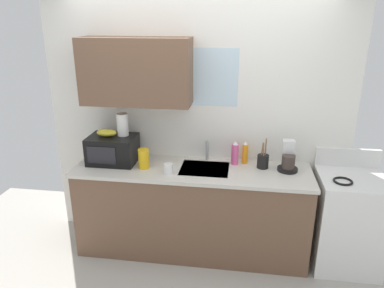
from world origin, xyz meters
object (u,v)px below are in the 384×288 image
object	(u,v)px
paper_towel_roll	(123,125)
coffee_maker	(288,159)
stove_range	(347,220)
microwave	(113,149)
cereal_canister	(144,159)
utensil_crock	(263,161)
dish_soap_bottle_orange	(245,153)
banana_bunch	(107,133)
dish_soap_bottle_pink	(235,153)
mug_white	(168,169)

from	to	relation	value
paper_towel_roll	coffee_maker	size ratio (longest dim) A/B	0.79
stove_range	microwave	bearing A→B (deg)	178.87
paper_towel_roll	coffee_maker	xyz separation A→B (m)	(1.60, 0.01, -0.28)
cereal_canister	utensil_crock	world-z (taller)	utensil_crock
paper_towel_roll	dish_soap_bottle_orange	xyz separation A→B (m)	(1.20, 0.11, -0.27)
banana_bunch	dish_soap_bottle_pink	world-z (taller)	banana_bunch
stove_range	banana_bunch	size ratio (longest dim) A/B	5.40
paper_towel_roll	dish_soap_bottle_orange	size ratio (longest dim) A/B	0.95
banana_bunch	cereal_canister	distance (m)	0.45
stove_range	coffee_maker	xyz separation A→B (m)	(-0.58, 0.10, 0.55)
paper_towel_roll	utensil_crock	size ratio (longest dim) A/B	0.76
cereal_canister	mug_white	distance (m)	0.28
paper_towel_roll	dish_soap_bottle_pink	xyz separation A→B (m)	(1.10, 0.08, -0.27)
paper_towel_roll	mug_white	world-z (taller)	paper_towel_roll
coffee_maker	dish_soap_bottle_orange	world-z (taller)	coffee_maker
paper_towel_roll	mug_white	xyz separation A→B (m)	(0.50, -0.24, -0.33)
banana_bunch	paper_towel_roll	bearing A→B (deg)	18.43
banana_bunch	utensil_crock	xyz separation A→B (m)	(1.52, 0.07, -0.23)
stove_range	coffee_maker	distance (m)	0.80
microwave	coffee_maker	distance (m)	1.70
stove_range	paper_towel_roll	bearing A→B (deg)	177.46
banana_bunch	dish_soap_bottle_orange	xyz separation A→B (m)	(1.35, 0.16, -0.20)
banana_bunch	cereal_canister	bearing A→B (deg)	-14.38
coffee_maker	dish_soap_bottle_orange	bearing A→B (deg)	165.71
coffee_maker	mug_white	world-z (taller)	coffee_maker
paper_towel_roll	stove_range	bearing A→B (deg)	-2.54
utensil_crock	dish_soap_bottle_orange	bearing A→B (deg)	152.11
microwave	paper_towel_roll	xyz separation A→B (m)	(0.10, 0.05, 0.24)
cereal_canister	microwave	bearing A→B (deg)	163.87
banana_bunch	mug_white	xyz separation A→B (m)	(0.65, -0.19, -0.26)
banana_bunch	coffee_maker	size ratio (longest dim) A/B	0.71
cereal_canister	utensil_crock	bearing A→B (deg)	8.56
stove_range	dish_soap_bottle_orange	world-z (taller)	dish_soap_bottle_orange
dish_soap_bottle_pink	cereal_canister	bearing A→B (deg)	-165.23
microwave	cereal_canister	bearing A→B (deg)	-16.13
microwave	mug_white	world-z (taller)	microwave
banana_bunch	paper_towel_roll	xyz separation A→B (m)	(0.15, 0.05, 0.08)
stove_range	dish_soap_bottle_pink	xyz separation A→B (m)	(-1.08, 0.17, 0.55)
paper_towel_roll	utensil_crock	world-z (taller)	paper_towel_roll
cereal_canister	banana_bunch	bearing A→B (deg)	165.62
stove_range	dish_soap_bottle_pink	distance (m)	1.23
banana_bunch	utensil_crock	size ratio (longest dim) A/B	0.69
dish_soap_bottle_pink	dish_soap_bottle_orange	bearing A→B (deg)	19.18
microwave	dish_soap_bottle_orange	distance (m)	1.31
banana_bunch	cereal_canister	world-z (taller)	banana_bunch
paper_towel_roll	coffee_maker	world-z (taller)	paper_towel_roll
microwave	dish_soap_bottle_pink	bearing A→B (deg)	6.09
cereal_canister	paper_towel_roll	bearing A→B (deg)	147.99
dish_soap_bottle_orange	dish_soap_bottle_pink	bearing A→B (deg)	-160.82
paper_towel_roll	utensil_crock	bearing A→B (deg)	0.83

